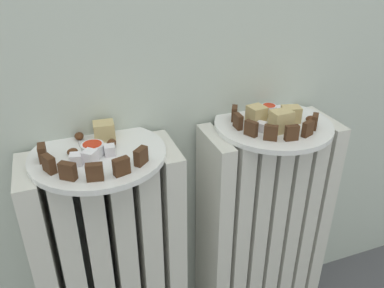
# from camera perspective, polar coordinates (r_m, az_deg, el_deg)

# --- Properties ---
(radiator_left) EXTENTS (0.35, 0.16, 0.65)m
(radiator_left) POSITION_cam_1_polar(r_m,az_deg,el_deg) (1.05, -11.35, -17.75)
(radiator_left) COLOR silver
(radiator_left) RESTS_ON ground_plane
(radiator_right) EXTENTS (0.35, 0.16, 0.65)m
(radiator_right) POSITION_cam_1_polar(r_m,az_deg,el_deg) (1.15, 10.05, -12.56)
(radiator_right) COLOR silver
(radiator_right) RESTS_ON ground_plane
(plate_left) EXTENTS (0.28, 0.28, 0.01)m
(plate_left) POSITION_cam_1_polar(r_m,az_deg,el_deg) (0.84, -13.46, -1.50)
(plate_left) COLOR white
(plate_left) RESTS_ON radiator_left
(plate_right) EXTENTS (0.28, 0.28, 0.01)m
(plate_right) POSITION_cam_1_polar(r_m,az_deg,el_deg) (0.97, 11.68, 2.76)
(plate_right) COLOR white
(plate_right) RESTS_ON radiator_right
(dark_cake_slice_left_0) EXTENTS (0.02, 0.03, 0.03)m
(dark_cake_slice_left_0) POSITION_cam_1_polar(r_m,az_deg,el_deg) (0.83, -20.92, -1.23)
(dark_cake_slice_left_0) COLOR #472B19
(dark_cake_slice_left_0) RESTS_ON plate_left
(dark_cake_slice_left_1) EXTENTS (0.03, 0.03, 0.03)m
(dark_cake_slice_left_1) POSITION_cam_1_polar(r_m,az_deg,el_deg) (0.79, -20.08, -2.74)
(dark_cake_slice_left_1) COLOR #472B19
(dark_cake_slice_left_1) RESTS_ON plate_left
(dark_cake_slice_left_2) EXTENTS (0.03, 0.03, 0.03)m
(dark_cake_slice_left_2) POSITION_cam_1_polar(r_m,az_deg,el_deg) (0.76, -17.60, -3.78)
(dark_cake_slice_left_2) COLOR #472B19
(dark_cake_slice_left_2) RESTS_ON plate_left
(dark_cake_slice_left_3) EXTENTS (0.03, 0.02, 0.03)m
(dark_cake_slice_left_3) POSITION_cam_1_polar(r_m,az_deg,el_deg) (0.74, -13.97, -3.98)
(dark_cake_slice_left_3) COLOR #472B19
(dark_cake_slice_left_3) RESTS_ON plate_left
(dark_cake_slice_left_4) EXTENTS (0.03, 0.02, 0.03)m
(dark_cake_slice_left_4) POSITION_cam_1_polar(r_m,az_deg,el_deg) (0.75, -10.21, -3.23)
(dark_cake_slice_left_4) COLOR #472B19
(dark_cake_slice_left_4) RESTS_ON plate_left
(dark_cake_slice_left_5) EXTENTS (0.03, 0.03, 0.03)m
(dark_cake_slice_left_5) POSITION_cam_1_polar(r_m,az_deg,el_deg) (0.77, -7.43, -1.77)
(dark_cake_slice_left_5) COLOR #472B19
(dark_cake_slice_left_5) RESTS_ON plate_left
(marble_cake_slice_left_0) EXTENTS (0.05, 0.04, 0.04)m
(marble_cake_slice_left_0) POSITION_cam_1_polar(r_m,az_deg,el_deg) (0.88, -12.66, 1.90)
(marble_cake_slice_left_0) COLOR tan
(marble_cake_slice_left_0) RESTS_ON plate_left
(turkish_delight_left_0) EXTENTS (0.03, 0.03, 0.02)m
(turkish_delight_left_0) POSITION_cam_1_polar(r_m,az_deg,el_deg) (0.80, -16.50, -2.15)
(turkish_delight_left_0) COLOR white
(turkish_delight_left_0) RESTS_ON plate_left
(turkish_delight_left_1) EXTENTS (0.04, 0.04, 0.03)m
(turkish_delight_left_1) POSITION_cam_1_polar(r_m,az_deg,el_deg) (0.80, -14.61, -1.80)
(turkish_delight_left_1) COLOR white
(turkish_delight_left_1) RESTS_ON plate_left
(turkish_delight_left_2) EXTENTS (0.02, 0.02, 0.02)m
(turkish_delight_left_2) POSITION_cam_1_polar(r_m,az_deg,el_deg) (0.82, -11.86, -0.89)
(turkish_delight_left_2) COLOR white
(turkish_delight_left_2) RESTS_ON plate_left
(medjool_date_left_0) EXTENTS (0.02, 0.03, 0.02)m
(medjool_date_left_0) POSITION_cam_1_polar(r_m,az_deg,el_deg) (0.90, -16.09, 1.11)
(medjool_date_left_0) COLOR #4C2814
(medjool_date_left_0) RESTS_ON plate_left
(medjool_date_left_1) EXTENTS (0.03, 0.02, 0.01)m
(medjool_date_left_1) POSITION_cam_1_polar(r_m,az_deg,el_deg) (0.84, -16.99, -1.07)
(medjool_date_left_1) COLOR #4C2814
(medjool_date_left_1) RESTS_ON plate_left
(medjool_date_left_2) EXTENTS (0.03, 0.03, 0.02)m
(medjool_date_left_2) POSITION_cam_1_polar(r_m,az_deg,el_deg) (0.85, -11.63, 0.11)
(medjool_date_left_2) COLOR #4C2814
(medjool_date_left_2) RESTS_ON plate_left
(jam_bowl_left) EXTENTS (0.05, 0.05, 0.03)m
(jam_bowl_left) POSITION_cam_1_polar(r_m,az_deg,el_deg) (0.83, -14.22, -0.65)
(jam_bowl_left) COLOR white
(jam_bowl_left) RESTS_ON plate_left
(dark_cake_slice_right_0) EXTENTS (0.03, 0.03, 0.03)m
(dark_cake_slice_right_0) POSITION_cam_1_polar(r_m,az_deg,el_deg) (0.96, 6.18, 4.44)
(dark_cake_slice_right_0) COLOR #472B19
(dark_cake_slice_right_0) RESTS_ON plate_right
(dark_cake_slice_right_1) EXTENTS (0.01, 0.03, 0.03)m
(dark_cake_slice_right_1) POSITION_cam_1_polar(r_m,az_deg,el_deg) (0.92, 6.70, 3.30)
(dark_cake_slice_right_1) COLOR #472B19
(dark_cake_slice_right_1) RESTS_ON plate_right
(dark_cake_slice_right_2) EXTENTS (0.02, 0.03, 0.03)m
(dark_cake_slice_right_2) POSITION_cam_1_polar(r_m,az_deg,el_deg) (0.89, 8.57, 2.25)
(dark_cake_slice_right_2) COLOR #472B19
(dark_cake_slice_right_2) RESTS_ON plate_right
(dark_cake_slice_right_3) EXTENTS (0.03, 0.03, 0.03)m
(dark_cake_slice_right_3) POSITION_cam_1_polar(r_m,az_deg,el_deg) (0.88, 11.37, 1.60)
(dark_cake_slice_right_3) COLOR #472B19
(dark_cake_slice_right_3) RESTS_ON plate_right
(dark_cake_slice_right_4) EXTENTS (0.03, 0.02, 0.03)m
(dark_cake_slice_right_4) POSITION_cam_1_polar(r_m,az_deg,el_deg) (0.89, 14.30, 1.57)
(dark_cake_slice_right_4) COLOR #472B19
(dark_cake_slice_right_4) RESTS_ON plate_right
(dark_cake_slice_right_5) EXTENTS (0.03, 0.02, 0.03)m
(dark_cake_slice_right_5) POSITION_cam_1_polar(r_m,az_deg,el_deg) (0.91, 16.48, 2.15)
(dark_cake_slice_right_5) COLOR #472B19
(dark_cake_slice_right_5) RESTS_ON plate_right
(dark_cake_slice_right_6) EXTENTS (0.03, 0.03, 0.03)m
(dark_cake_slice_right_6) POSITION_cam_1_polar(r_m,az_deg,el_deg) (0.95, 17.40, 3.13)
(dark_cake_slice_right_6) COLOR #472B19
(dark_cake_slice_right_6) RESTS_ON plate_right
(marble_cake_slice_right_0) EXTENTS (0.05, 0.04, 0.05)m
(marble_cake_slice_right_0) POSITION_cam_1_polar(r_m,az_deg,el_deg) (0.92, 12.80, 3.26)
(marble_cake_slice_right_0) COLOR tan
(marble_cake_slice_right_0) RESTS_ON plate_right
(marble_cake_slice_right_1) EXTENTS (0.05, 0.04, 0.04)m
(marble_cake_slice_right_1) POSITION_cam_1_polar(r_m,az_deg,el_deg) (0.98, 14.17, 4.23)
(marble_cake_slice_right_1) COLOR tan
(marble_cake_slice_right_1) RESTS_ON plate_right
(marble_cake_slice_right_2) EXTENTS (0.04, 0.04, 0.05)m
(marble_cake_slice_right_2) POSITION_cam_1_polar(r_m,az_deg,el_deg) (0.94, 9.33, 4.09)
(marble_cake_slice_right_2) COLOR tan
(marble_cake_slice_right_2) RESTS_ON plate_right
(turkish_delight_right_0) EXTENTS (0.03, 0.03, 0.02)m
(turkish_delight_right_0) POSITION_cam_1_polar(r_m,az_deg,el_deg) (0.92, 10.03, 2.52)
(turkish_delight_right_0) COLOR white
(turkish_delight_right_0) RESTS_ON plate_right
(turkish_delight_right_1) EXTENTS (0.02, 0.02, 0.02)m
(turkish_delight_right_1) POSITION_cam_1_polar(r_m,az_deg,el_deg) (1.02, 12.52, 4.81)
(turkish_delight_right_1) COLOR white
(turkish_delight_right_1) RESTS_ON plate_right
(turkish_delight_right_2) EXTENTS (0.03, 0.03, 0.02)m
(turkish_delight_right_2) POSITION_cam_1_polar(r_m,az_deg,el_deg) (1.00, 9.28, 4.79)
(turkish_delight_right_2) COLOR white
(turkish_delight_right_2) RESTS_ON plate_right
(medjool_date_right_0) EXTENTS (0.02, 0.03, 0.01)m
(medjool_date_right_0) POSITION_cam_1_polar(r_m,az_deg,el_deg) (1.04, 14.14, 5.08)
(medjool_date_right_0) COLOR #4C2814
(medjool_date_right_0) RESTS_ON plate_right
(medjool_date_right_1) EXTENTS (0.03, 0.02, 0.01)m
(medjool_date_right_1) POSITION_cam_1_polar(r_m,az_deg,el_deg) (0.98, 10.50, 4.04)
(medjool_date_right_1) COLOR #4C2814
(medjool_date_right_1) RESTS_ON plate_right
(medjool_date_right_2) EXTENTS (0.03, 0.03, 0.02)m
(medjool_date_right_2) POSITION_cam_1_polar(r_m,az_deg,el_deg) (0.99, 16.88, 3.51)
(medjool_date_right_2) COLOR #4C2814
(medjool_date_right_2) RESTS_ON plate_right
(jam_bowl_right) EXTENTS (0.04, 0.04, 0.02)m
(jam_bowl_right) POSITION_cam_1_polar(r_m,az_deg,el_deg) (1.02, 11.10, 5.10)
(jam_bowl_right) COLOR white
(jam_bowl_right) RESTS_ON plate_right
(fork) EXTENTS (0.02, 0.10, 0.00)m
(fork) POSITION_cam_1_polar(r_m,az_deg,el_deg) (0.85, -15.20, -0.77)
(fork) COLOR silver
(fork) RESTS_ON plate_left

